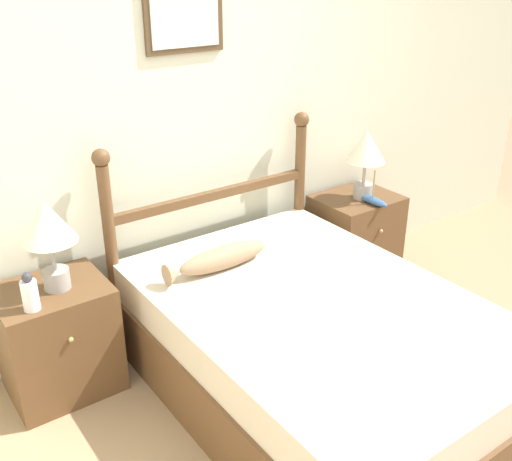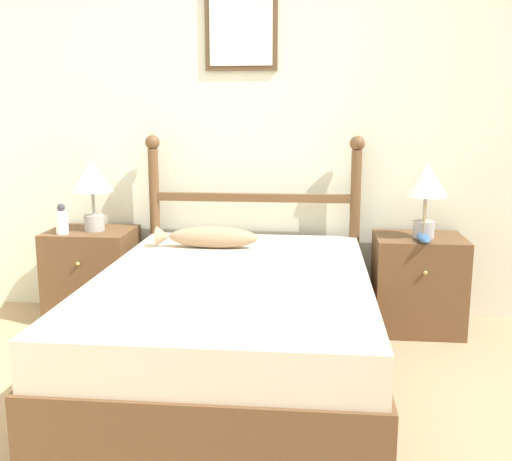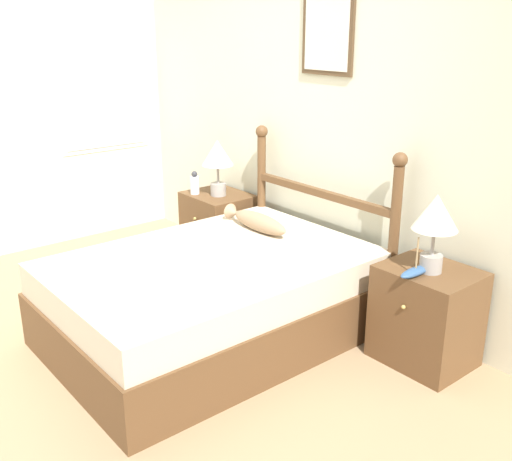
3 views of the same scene
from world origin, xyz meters
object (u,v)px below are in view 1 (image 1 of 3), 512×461
bottle (30,293)px  model_boat (372,200)px  bed (317,348)px  nightstand_left (58,339)px  fish_pillow (218,259)px  table_lamp_right (366,152)px  nightstand_right (354,236)px  table_lamp_left (49,228)px

bottle → model_boat: 2.13m
bed → nightstand_left: 1.27m
model_boat → fish_pillow: 1.22m
table_lamp_right → fish_pillow: (-1.24, -0.22, -0.29)m
table_lamp_right → fish_pillow: table_lamp_right is taller
nightstand_right → table_lamp_right: table_lamp_right is taller
bed → bottle: bottle is taller
bed → model_boat: (1.00, 0.64, 0.33)m
table_lamp_left → fish_pillow: table_lamp_left is taller
nightstand_right → bottle: bottle is taller
bed → table_lamp_left: 1.38m
bottle → nightstand_right: bearing=3.7°
nightstand_right → model_boat: model_boat is taller
bed → bottle: 1.35m
nightstand_right → table_lamp_left: 2.06m
bed → nightstand_left: nightstand_left is taller
bed → table_lamp_right: size_ratio=4.33×
table_lamp_left → bottle: bearing=-142.7°
nightstand_right → bottle: (-2.13, -0.14, 0.37)m
table_lamp_left → fish_pillow: bearing=-16.9°
nightstand_left → bottle: bearing=-131.3°
bed → nightstand_right: size_ratio=3.33×
table_lamp_right → bed: bearing=-143.7°
nightstand_left → fish_pillow: (0.79, -0.25, 0.31)m
nightstand_left → bottle: size_ratio=3.09×
bottle → fish_pillow: bearing=-6.9°
table_lamp_left → model_boat: table_lamp_left is taller
nightstand_right → bed: bearing=-142.2°
nightstand_right → bottle: size_ratio=3.09×
bed → table_lamp_right: bearing=36.3°
bottle → table_lamp_right: bearing=2.9°
bed → nightstand_right: 1.27m
nightstand_left → table_lamp_right: 2.11m
nightstand_right → table_lamp_right: size_ratio=1.30×
table_lamp_right → model_boat: 0.31m
model_boat → fish_pillow: bearing=-174.9°
nightstand_left → fish_pillow: 0.88m
bed → table_lamp_right: 1.41m
bed → bottle: size_ratio=10.28×
bed → fish_pillow: (-0.22, 0.53, 0.33)m
table_lamp_left → table_lamp_right: (1.99, -0.01, 0.00)m
table_lamp_left → nightstand_left: bearing=151.2°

